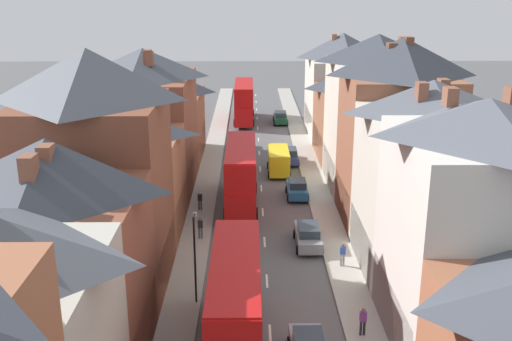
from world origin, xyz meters
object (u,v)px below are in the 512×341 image
(double_decker_bus_mid_street, at_px, (244,101))
(street_lamp, at_px, (195,253))
(pedestrian_mid_left, at_px, (343,253))
(car_near_silver, at_px, (243,143))
(pedestrian_near_right, at_px, (363,320))
(pedestrian_far_left, at_px, (200,200))
(delivery_van, at_px, (279,160))
(pedestrian_mid_right, at_px, (200,227))
(double_decker_bus_far_approaching, at_px, (235,306))
(car_parked_left_b, at_px, (280,117))
(double_decker_bus_lead, at_px, (241,175))
(car_mid_black, at_px, (289,155))
(car_parked_right_a, at_px, (297,189))
(car_parked_left_a, at_px, (308,235))

(double_decker_bus_mid_street, distance_m, street_lamp, 48.57)
(double_decker_bus_mid_street, distance_m, pedestrian_mid_left, 44.60)
(car_near_silver, relative_size, pedestrian_near_right, 2.54)
(pedestrian_mid_left, height_order, pedestrian_far_left, same)
(delivery_van, bearing_deg, pedestrian_mid_right, -111.93)
(pedestrian_mid_left, distance_m, street_lamp, 10.56)
(delivery_van, bearing_deg, pedestrian_near_right, -83.86)
(double_decker_bus_far_approaching, relative_size, car_parked_left_b, 2.44)
(pedestrian_mid_left, relative_size, street_lamp, 0.29)
(double_decker_bus_mid_street, bearing_deg, street_lamp, -92.88)
(car_parked_left_b, bearing_deg, double_decker_bus_lead, -98.91)
(double_decker_bus_far_approaching, xyz_separation_m, pedestrian_far_left, (-3.37, 20.04, -1.78))
(double_decker_bus_lead, distance_m, car_near_silver, 17.83)
(double_decker_bus_mid_street, relative_size, pedestrian_mid_left, 6.71)
(car_mid_black, relative_size, pedestrian_near_right, 2.65)
(double_decker_bus_mid_street, distance_m, pedestrian_far_left, 33.91)
(double_decker_bus_far_approaching, bearing_deg, car_parked_right_a, 78.13)
(double_decker_bus_lead, relative_size, pedestrian_far_left, 6.71)
(double_decker_bus_mid_street, height_order, street_lamp, street_lamp)
(double_decker_bus_mid_street, distance_m, car_mid_black, 20.44)
(car_near_silver, height_order, car_parked_right_a, car_parked_right_a)
(pedestrian_mid_right, xyz_separation_m, pedestrian_far_left, (-0.48, 5.74, 0.00))
(car_parked_left_a, distance_m, pedestrian_mid_left, 3.96)
(car_near_silver, distance_m, pedestrian_mid_right, 24.87)
(pedestrian_mid_left, bearing_deg, pedestrian_near_right, -91.03)
(double_decker_bus_mid_street, height_order, car_near_silver, double_decker_bus_mid_street)
(double_decker_bus_far_approaching, distance_m, pedestrian_mid_right, 14.70)
(pedestrian_mid_right, bearing_deg, car_near_silver, 83.30)
(car_mid_black, distance_m, pedestrian_near_right, 32.54)
(double_decker_bus_lead, bearing_deg, pedestrian_mid_left, -59.32)
(delivery_van, height_order, pedestrian_near_right, delivery_van)
(car_parked_left_a, bearing_deg, street_lamp, -132.90)
(car_mid_black, xyz_separation_m, car_parked_left_b, (0.00, 18.59, 0.00))
(car_mid_black, bearing_deg, pedestrian_mid_right, -111.60)
(double_decker_bus_far_approaching, height_order, pedestrian_mid_left, double_decker_bus_far_approaching)
(double_decker_bus_far_approaching, bearing_deg, car_parked_left_a, 69.51)
(car_parked_left_b, xyz_separation_m, pedestrian_mid_right, (-7.80, -38.28, 0.22))
(car_near_silver, bearing_deg, pedestrian_far_left, -100.11)
(pedestrian_mid_right, bearing_deg, car_mid_black, 68.40)
(delivery_van, bearing_deg, car_parked_left_a, -85.70)
(car_near_silver, height_order, pedestrian_mid_right, pedestrian_mid_right)
(delivery_van, height_order, pedestrian_far_left, delivery_van)
(car_parked_left_a, height_order, pedestrian_mid_right, pedestrian_mid_right)
(car_near_silver, xyz_separation_m, delivery_van, (3.60, -8.56, 0.54))
(car_parked_left_b, xyz_separation_m, street_lamp, (-7.35, -47.36, 2.43))
(double_decker_bus_lead, bearing_deg, pedestrian_mid_right, -112.50)
(double_decker_bus_far_approaching, xyz_separation_m, car_mid_black, (4.91, 34.00, -2.00))
(car_mid_black, bearing_deg, pedestrian_near_right, -86.81)
(car_parked_right_a, xyz_separation_m, street_lamp, (-7.35, -18.14, 2.41))
(car_mid_black, xyz_separation_m, pedestrian_mid_left, (1.96, -24.30, 0.22))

